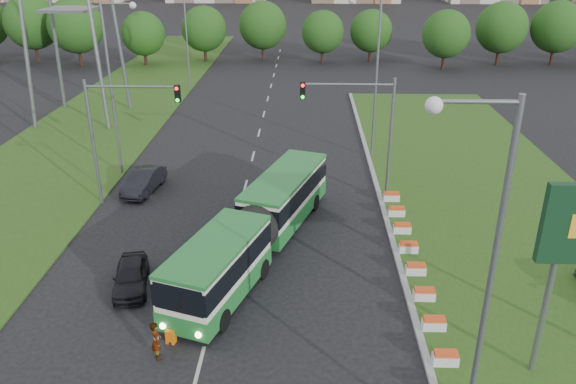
{
  "coord_description": "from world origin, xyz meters",
  "views": [
    {
      "loc": [
        1.07,
        -23.46,
        15.3
      ],
      "look_at": [
        0.16,
        5.22,
        2.6
      ],
      "focal_mm": 35.0,
      "sensor_mm": 36.0,
      "label": 1
    }
  ],
  "objects_px": {
    "traffic_mast_left": "(117,123)",
    "car_left_near": "(131,276)",
    "pedestrian": "(156,340)",
    "articulated_bus": "(254,225)",
    "shopping_trolley": "(171,336)",
    "traffic_mast_median": "(365,121)",
    "car_left_far": "(144,181)"
  },
  "relations": [
    {
      "from": "car_left_near",
      "to": "shopping_trolley",
      "type": "distance_m",
      "value": 4.94
    },
    {
      "from": "traffic_mast_median",
      "to": "pedestrian",
      "type": "distance_m",
      "value": 18.84
    },
    {
      "from": "traffic_mast_left",
      "to": "car_left_far",
      "type": "xyz_separation_m",
      "value": [
        0.65,
        1.96,
        -4.61
      ]
    },
    {
      "from": "shopping_trolley",
      "to": "traffic_mast_median",
      "type": "bearing_deg",
      "value": 70.46
    },
    {
      "from": "car_left_far",
      "to": "car_left_near",
      "type": "bearing_deg",
      "value": -69.21
    },
    {
      "from": "traffic_mast_left",
      "to": "car_left_near",
      "type": "distance_m",
      "value": 11.16
    },
    {
      "from": "shopping_trolley",
      "to": "articulated_bus",
      "type": "bearing_deg",
      "value": 82.1
    },
    {
      "from": "pedestrian",
      "to": "articulated_bus",
      "type": "bearing_deg",
      "value": -44.37
    },
    {
      "from": "articulated_bus",
      "to": "traffic_mast_median",
      "type": "bearing_deg",
      "value": 66.6
    },
    {
      "from": "car_left_near",
      "to": "traffic_mast_median",
      "type": "bearing_deg",
      "value": 30.26
    },
    {
      "from": "traffic_mast_median",
      "to": "car_left_near",
      "type": "height_order",
      "value": "traffic_mast_median"
    },
    {
      "from": "shopping_trolley",
      "to": "car_left_near",
      "type": "bearing_deg",
      "value": 137.47
    },
    {
      "from": "articulated_bus",
      "to": "car_left_near",
      "type": "bearing_deg",
      "value": -128.92
    },
    {
      "from": "pedestrian",
      "to": "car_left_far",
      "type": "bearing_deg",
      "value": -7.37
    },
    {
      "from": "traffic_mast_left",
      "to": "shopping_trolley",
      "type": "distance_m",
      "value": 15.74
    },
    {
      "from": "articulated_bus",
      "to": "traffic_mast_left",
      "type": "bearing_deg",
      "value": 164.25
    },
    {
      "from": "articulated_bus",
      "to": "pedestrian",
      "type": "bearing_deg",
      "value": -91.6
    },
    {
      "from": "car_left_near",
      "to": "shopping_trolley",
      "type": "height_order",
      "value": "car_left_near"
    },
    {
      "from": "traffic_mast_left",
      "to": "shopping_trolley",
      "type": "relative_size",
      "value": 12.59
    },
    {
      "from": "car_left_far",
      "to": "traffic_mast_left",
      "type": "bearing_deg",
      "value": -99.66
    },
    {
      "from": "traffic_mast_left",
      "to": "car_left_near",
      "type": "xyz_separation_m",
      "value": [
        3.14,
        -9.63,
        -4.69
      ]
    },
    {
      "from": "traffic_mast_median",
      "to": "articulated_bus",
      "type": "xyz_separation_m",
      "value": [
        -6.35,
        -7.04,
        -3.71
      ]
    },
    {
      "from": "car_left_near",
      "to": "car_left_far",
      "type": "xyz_separation_m",
      "value": [
        -2.49,
        11.59,
        0.08
      ]
    },
    {
      "from": "traffic_mast_median",
      "to": "car_left_far",
      "type": "bearing_deg",
      "value": 176.21
    },
    {
      "from": "traffic_mast_median",
      "to": "shopping_trolley",
      "type": "xyz_separation_m",
      "value": [
        -9.2,
        -14.67,
        -5.04
      ]
    },
    {
      "from": "traffic_mast_left",
      "to": "articulated_bus",
      "type": "relative_size",
      "value": 0.49
    },
    {
      "from": "pedestrian",
      "to": "shopping_trolley",
      "type": "relative_size",
      "value": 2.69
    },
    {
      "from": "traffic_mast_left",
      "to": "car_left_near",
      "type": "relative_size",
      "value": 2.06
    },
    {
      "from": "traffic_mast_median",
      "to": "car_left_near",
      "type": "xyz_separation_m",
      "value": [
        -12.02,
        -10.63,
        -4.69
      ]
    },
    {
      "from": "traffic_mast_median",
      "to": "articulated_bus",
      "type": "bearing_deg",
      "value": -132.09
    },
    {
      "from": "traffic_mast_median",
      "to": "traffic_mast_left",
      "type": "height_order",
      "value": "same"
    },
    {
      "from": "traffic_mast_median",
      "to": "traffic_mast_left",
      "type": "bearing_deg",
      "value": -176.23
    }
  ]
}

